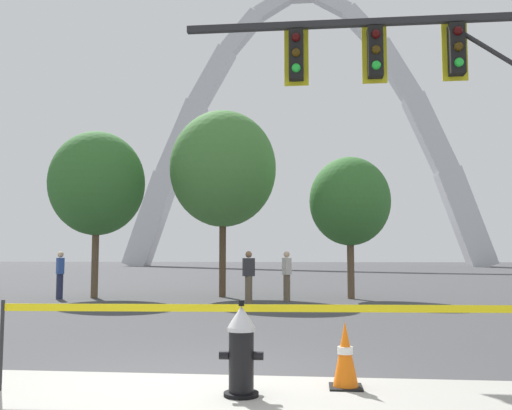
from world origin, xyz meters
name	(u,v)px	position (x,y,z in m)	size (l,w,h in m)	color
ground_plane	(196,382)	(0.00, 0.00, 0.00)	(240.00, 240.00, 0.00)	#3D3D3F
fire_hydrant	(241,351)	(0.61, -0.62, 0.47)	(0.46, 0.48, 0.99)	black
caution_tape_barrier	(282,328)	(1.03, -0.47, 0.69)	(6.11, 0.42, 0.98)	#232326
traffic_cone_by_hydrant	(345,356)	(1.71, -0.15, 0.36)	(0.36, 0.36, 0.73)	black
traffic_signal_gantry	(483,85)	(4.30, 3.32, 4.40)	(7.82, 0.44, 6.00)	#232326
monument_arch	(303,140)	(0.00, 69.93, 17.23)	(49.77, 3.18, 39.25)	silver
tree_far_left	(97,183)	(-6.19, 12.37, 3.98)	(3.32, 3.32, 5.82)	brown
tree_left_mid	(223,169)	(-1.86, 13.24, 4.56)	(3.81, 3.81, 6.66)	brown
tree_center_left	(350,201)	(2.60, 12.88, 3.31)	(2.77, 2.77, 4.84)	brown
pedestrian_walking_left	(287,275)	(0.48, 11.78, 0.82)	(0.32, 0.39, 1.59)	brown
pedestrian_standing_center	(249,277)	(-0.59, 10.33, 0.82)	(0.39, 0.31, 1.59)	brown
pedestrian_walking_right	(60,275)	(-7.13, 11.70, 0.82)	(0.37, 0.39, 1.59)	#232847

